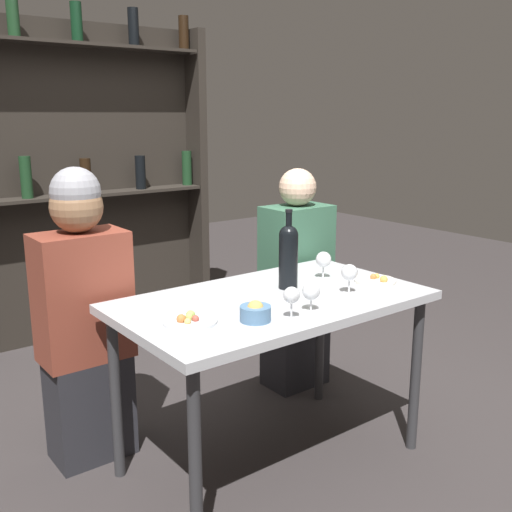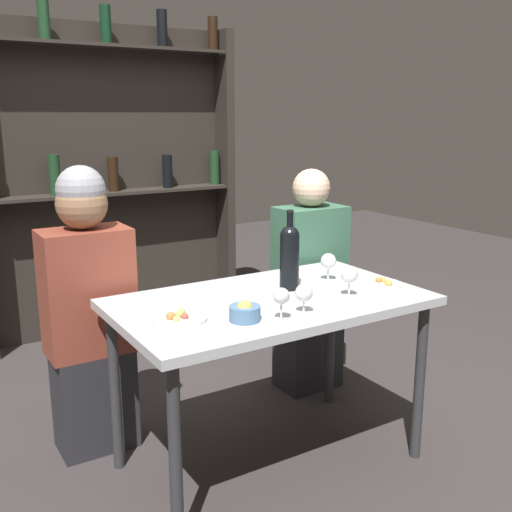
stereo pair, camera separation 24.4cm
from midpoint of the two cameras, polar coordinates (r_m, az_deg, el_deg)
ground_plane at (r=2.71m, az=4.00°, el=-18.96°), size 10.00×10.00×0.00m
dining_table at (r=2.42m, az=4.25°, el=-5.63°), size 1.24×0.72×0.73m
wine_rack_wall at (r=4.01m, az=-12.01°, el=7.72°), size 1.70×0.21×2.12m
wine_bottle at (r=2.49m, az=6.03°, el=0.12°), size 0.08×0.08×0.34m
wine_glass_0 at (r=2.65m, az=9.55°, el=-0.60°), size 0.07×0.07×0.12m
wine_glass_1 at (r=2.43m, az=11.75°, el=-1.91°), size 0.07×0.07×0.12m
wine_glass_2 at (r=2.21m, az=7.80°, el=-3.63°), size 0.07×0.07×0.11m
wine_glass_3 at (r=2.12m, az=5.74°, el=-4.02°), size 0.06×0.06×0.12m
food_plate_0 at (r=2.13m, az=-4.06°, el=-5.97°), size 0.19×0.19×0.04m
food_plate_1 at (r=2.64m, az=14.43°, el=-2.60°), size 0.18×0.18×0.04m
snack_bowl at (r=2.12m, az=2.23°, el=-5.42°), size 0.11×0.11×0.08m
seated_person_left at (r=2.62m, az=-13.06°, el=-5.43°), size 0.36×0.22×1.25m
seated_person_right at (r=3.18m, az=7.30°, el=-3.00°), size 0.35×0.22×1.18m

